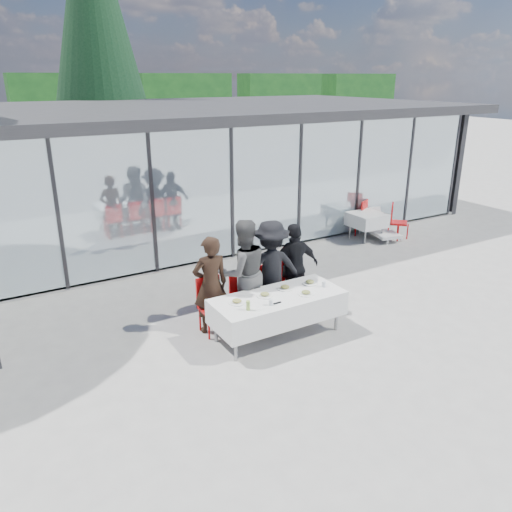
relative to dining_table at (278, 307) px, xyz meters
The scene contains 24 objects.
ground 0.59m from the dining_table, 53.99° to the right, with size 90.00×90.00×0.00m, color #9C9994.
pavilion 8.41m from the dining_table, 74.98° to the left, with size 14.80×8.80×3.44m.
dining_table is the anchor object (origin of this frame).
diner_a 1.20m from the dining_table, 140.04° to the left, with size 0.63×0.63×1.73m, color black.
diner_chair_a 1.16m from the dining_table, 139.81° to the left, with size 0.44×0.44×0.97m.
diner_b 0.89m from the dining_table, 108.73° to the left, with size 0.94×0.94×1.93m, color #505050.
diner_chair_b 0.79m from the dining_table, 108.58° to the left, with size 0.44×0.44×0.97m.
diner_c 0.89m from the dining_table, 66.54° to the left, with size 1.18×1.18×1.82m, color black.
diner_chair_c 0.82m from the dining_table, 66.71° to the left, with size 0.44×0.44×0.97m.
diner_d 1.17m from the dining_table, 41.37° to the left, with size 0.99×0.99×1.69m, color black.
diner_chair_d 1.13m from the dining_table, 41.60° to the left, with size 0.44×0.44×0.97m.
plate_a 0.77m from the dining_table, behind, with size 0.27×0.27×0.07m.
plate_b 0.33m from the dining_table, 154.66° to the left, with size 0.27×0.27×0.07m.
plate_c 0.39m from the dining_table, 34.36° to the left, with size 0.27×0.27×0.07m.
plate_d 0.81m from the dining_table, 10.61° to the left, with size 0.27×0.27×0.07m.
plate_extra 0.53m from the dining_table, 23.76° to the right, with size 0.27×0.27×0.07m.
juice_bottle 0.79m from the dining_table, 162.80° to the right, with size 0.06×0.06×0.16m, color #93B44B.
drinking_glasses 0.43m from the dining_table, 29.91° to the right, with size 1.26×0.23×0.10m.
folded_eyeglasses 0.37m from the dining_table, 125.20° to the right, with size 0.14×0.03×0.01m, color black.
spare_table_right 5.98m from the dining_table, 33.41° to the left, with size 0.86×0.86×0.74m.
spare_chair_a 6.46m from the dining_table, 27.38° to the left, with size 0.62×0.62×0.97m.
spare_chair_b 6.42m from the dining_table, 36.08° to the left, with size 0.60×0.60×0.97m.
lounger 6.45m from the dining_table, 31.54° to the left, with size 0.90×1.44×0.72m.
conifer_tree 13.94m from the dining_table, 87.16° to the left, with size 4.00×4.00×10.50m.
Camera 1 is at (-4.33, -6.19, 4.21)m, focal length 35.00 mm.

